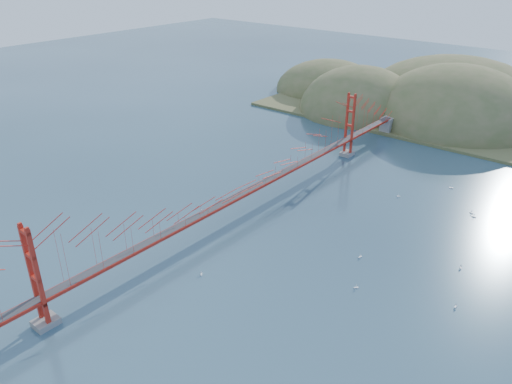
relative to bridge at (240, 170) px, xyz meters
The scene contains 12 objects.
ground 7.01m from the bridge, 90.00° to the right, with size 320.00×320.00×0.00m, color #294252.
bridge is the anchor object (origin of this frame).
far_headlands 68.73m from the bridge, 88.14° to the left, with size 84.00×58.00×25.00m.
sailboat_7 33.94m from the bridge, 38.50° to the left, with size 0.59×0.50×0.68m.
sailboat_16 34.05m from the bridge, 40.50° to the left, with size 0.55×0.54×0.62m.
sailboat_14 22.85m from the bridge, 12.29° to the right, with size 0.58×0.58×0.61m.
sailboat_3 25.80m from the bridge, 53.27° to the left, with size 0.52×0.52×0.55m.
sailboat_1 30.58m from the bridge, 13.19° to the left, with size 0.49×0.50×0.56m.
sailboat_5 31.91m from the bridge, ahead, with size 0.40×0.48×0.56m.
sailboat_12 35.20m from the bridge, 54.45° to the left, with size 0.65×0.58×0.74m.
sailboat_0 19.85m from the bridge, ahead, with size 0.47×0.51×0.58m.
sailboat_extra_0 16.70m from the bridge, 66.78° to the right, with size 0.54×0.54×0.57m.
Camera 1 is at (41.71, -46.93, 34.52)m, focal length 35.00 mm.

